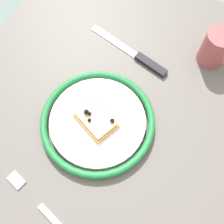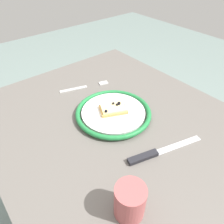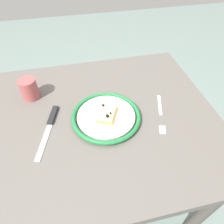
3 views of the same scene
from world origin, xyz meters
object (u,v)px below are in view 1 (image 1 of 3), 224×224
Objects in this scene: plate at (98,121)px; cup at (215,48)px; dining_table at (110,129)px; fork at (42,208)px; pizza_slice_near at (96,119)px; knife at (140,58)px.

cup is (0.28, -0.19, 0.03)m from plate.
fork is (-0.24, 0.04, 0.10)m from dining_table.
cup is at bearing -33.70° from pizza_slice_near.
pizza_slice_near is at bearing 144.66° from plate.
cup is (0.25, -0.17, 0.14)m from dining_table.
plate is at bearing 152.58° from dining_table.
plate is at bearing 173.31° from knife.
fork is at bearing 173.74° from plate.
cup reaches higher than fork.
knife reaches higher than fork.
cup reaches higher than dining_table.
dining_table is 0.26m from fork.
fork reaches higher than dining_table.
pizza_slice_near is 0.54× the size of fork.
dining_table is 0.13m from pizza_slice_near.
knife is at bearing -2.61° from dining_table.
plate is 0.21m from fork.
knife reaches higher than dining_table.
plate is 1.09× the size of knife.
knife is (0.17, -0.01, 0.10)m from dining_table.
cup is (0.49, -0.21, 0.04)m from fork.
fork is (-0.41, 0.05, -0.00)m from knife.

